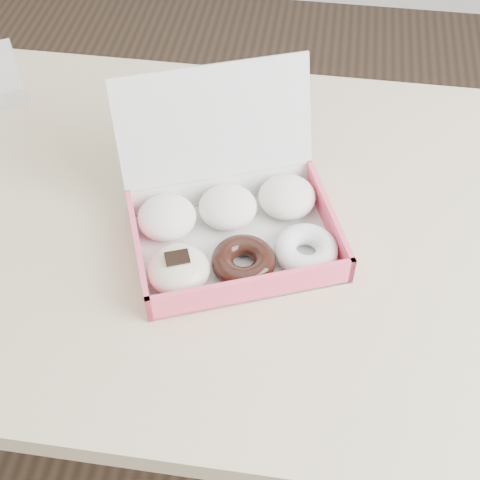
# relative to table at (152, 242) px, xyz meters

# --- Properties ---
(ground) EXTENTS (4.00, 4.00, 0.00)m
(ground) POSITION_rel_table_xyz_m (0.00, 0.00, -0.67)
(ground) COLOR black
(ground) RESTS_ON ground
(table) EXTENTS (1.20, 0.80, 0.75)m
(table) POSITION_rel_table_xyz_m (0.00, 0.00, 0.00)
(table) COLOR tan
(table) RESTS_ON ground
(donut_box) EXTENTS (0.38, 0.37, 0.21)m
(donut_box) POSITION_rel_table_xyz_m (0.14, -0.04, 0.11)
(donut_box) COLOR silver
(donut_box) RESTS_ON table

